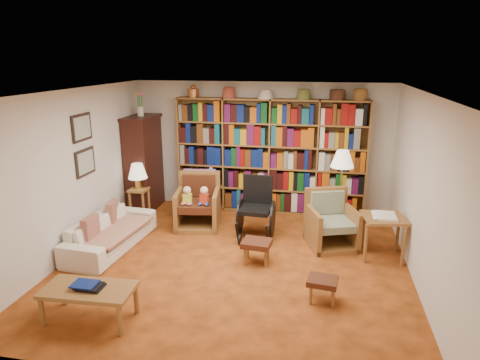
% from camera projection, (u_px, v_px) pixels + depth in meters
% --- Properties ---
extents(floor, '(5.00, 5.00, 0.00)m').
position_uv_depth(floor, '(235.00, 262.00, 6.37)').
color(floor, '#B4521B').
rests_on(floor, ground).
extents(ceiling, '(5.00, 5.00, 0.00)m').
position_uv_depth(ceiling, '(235.00, 92.00, 5.68)').
color(ceiling, white).
rests_on(ceiling, wall_back).
extents(wall_back, '(5.00, 0.00, 5.00)m').
position_uv_depth(wall_back, '(261.00, 147.00, 8.38)').
color(wall_back, silver).
rests_on(wall_back, floor).
extents(wall_front, '(5.00, 0.00, 5.00)m').
position_uv_depth(wall_front, '(176.00, 263.00, 3.67)').
color(wall_front, silver).
rests_on(wall_front, floor).
extents(wall_left, '(0.00, 5.00, 5.00)m').
position_uv_depth(wall_left, '(74.00, 173.00, 6.49)').
color(wall_left, silver).
rests_on(wall_left, floor).
extents(wall_right, '(0.00, 5.00, 5.00)m').
position_uv_depth(wall_right, '(423.00, 192.00, 5.56)').
color(wall_right, silver).
rests_on(wall_right, floor).
extents(bookshelf, '(3.60, 0.30, 2.42)m').
position_uv_depth(bookshelf, '(270.00, 153.00, 8.21)').
color(bookshelf, olive).
rests_on(bookshelf, floor).
extents(curio_cabinet, '(0.50, 0.95, 2.40)m').
position_uv_depth(curio_cabinet, '(144.00, 162.00, 8.41)').
color(curio_cabinet, '#33130E').
rests_on(curio_cabinet, floor).
extents(framed_pictures, '(0.03, 0.52, 0.97)m').
position_uv_depth(framed_pictures, '(83.00, 145.00, 6.66)').
color(framed_pictures, black).
rests_on(framed_pictures, wall_left).
extents(sofa, '(1.85, 0.83, 0.53)m').
position_uv_depth(sofa, '(111.00, 232.00, 6.79)').
color(sofa, silver).
rests_on(sofa, floor).
extents(sofa_throw, '(0.83, 1.39, 0.04)m').
position_uv_depth(sofa_throw, '(113.00, 230.00, 6.77)').
color(sofa_throw, beige).
rests_on(sofa_throw, sofa).
extents(cushion_left, '(0.18, 0.37, 0.36)m').
position_uv_depth(cushion_left, '(113.00, 213.00, 7.09)').
color(cushion_left, maroon).
rests_on(cushion_left, sofa).
extents(cushion_right, '(0.12, 0.36, 0.36)m').
position_uv_depth(cushion_right, '(91.00, 229.00, 6.43)').
color(cushion_right, maroon).
rests_on(cushion_right, sofa).
extents(side_table_lamp, '(0.33, 0.33, 0.58)m').
position_uv_depth(side_table_lamp, '(139.00, 198.00, 8.04)').
color(side_table_lamp, olive).
rests_on(side_table_lamp, floor).
extents(table_lamp, '(0.35, 0.35, 0.48)m').
position_uv_depth(table_lamp, '(137.00, 172.00, 7.90)').
color(table_lamp, gold).
rests_on(table_lamp, side_table_lamp).
extents(armchair_leather, '(0.88, 0.91, 0.96)m').
position_uv_depth(armchair_leather, '(199.00, 204.00, 7.71)').
color(armchair_leather, olive).
rests_on(armchair_leather, floor).
extents(armchair_sage, '(0.96, 0.96, 0.89)m').
position_uv_depth(armchair_sage, '(332.00, 224.00, 6.93)').
color(armchair_sage, olive).
rests_on(armchair_sage, floor).
extents(wheelchair, '(0.59, 0.83, 1.03)m').
position_uv_depth(wheelchair, '(256.00, 210.00, 7.21)').
color(wheelchair, black).
rests_on(wheelchair, floor).
extents(floor_lamp, '(0.39, 0.39, 1.46)m').
position_uv_depth(floor_lamp, '(342.00, 162.00, 7.10)').
color(floor_lamp, gold).
rests_on(floor_lamp, floor).
extents(side_table_papers, '(0.70, 0.70, 0.68)m').
position_uv_depth(side_table_papers, '(384.00, 223.00, 6.41)').
color(side_table_papers, olive).
rests_on(side_table_papers, floor).
extents(footstool_a, '(0.45, 0.39, 0.35)m').
position_uv_depth(footstool_a, '(257.00, 245.00, 6.29)').
color(footstool_a, '#452112').
rests_on(footstool_a, floor).
extents(footstool_b, '(0.40, 0.35, 0.31)m').
position_uv_depth(footstool_b, '(323.00, 283.00, 5.30)').
color(footstool_b, '#452112').
rests_on(footstool_b, floor).
extents(coffee_table, '(1.06, 0.56, 0.46)m').
position_uv_depth(coffee_table, '(89.00, 292.00, 4.90)').
color(coffee_table, olive).
rests_on(coffee_table, floor).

